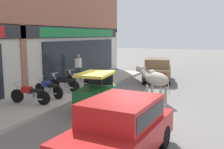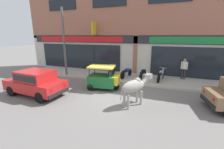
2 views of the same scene
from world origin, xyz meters
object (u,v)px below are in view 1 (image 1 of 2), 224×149
object	(u,v)px
auto_rickshaw	(96,95)
pedestrian	(78,65)
motorcycle_2	(64,84)
motorcycle_3	(79,79)
cow	(155,79)
car_0	(158,69)
car_1	(120,127)
motorcycle_0	(30,94)
motorcycle_1	(48,89)

from	to	relation	value
auto_rickshaw	pedestrian	size ratio (longest dim) A/B	1.29
motorcycle_2	motorcycle_3	bearing A→B (deg)	-2.26
auto_rickshaw	pedestrian	distance (m)	6.29
cow	pedestrian	xyz separation A→B (m)	(2.58, 5.46, 0.11)
cow	car_0	distance (m)	5.13
cow	car_1	size ratio (longest dim) A/B	0.51
car_1	motorcycle_3	distance (m)	8.43
car_0	auto_rickshaw	world-z (taller)	auto_rickshaw
auto_rickshaw	motorcycle_2	world-z (taller)	auto_rickshaw
motorcycle_3	auto_rickshaw	bearing A→B (deg)	-140.13
auto_rickshaw	car_0	bearing A→B (deg)	-3.79
car_1	pedestrian	xyz separation A→B (m)	(8.25, 6.15, 0.30)
motorcycle_0	motorcycle_3	size ratio (longest dim) A/B	1.01
car_1	motorcycle_1	distance (m)	6.54
auto_rickshaw	motorcycle_1	world-z (taller)	auto_rickshaw
car_0	car_1	distance (m)	10.82
cow	motorcycle_3	distance (m)	4.60
cow	motorcycle_2	bearing A→B (deg)	94.29
car_0	motorcycle_3	bearing A→B (deg)	140.40
cow	car_0	world-z (taller)	cow
auto_rickshaw	motorcycle_0	size ratio (longest dim) A/B	1.14
cow	car_0	xyz separation A→B (m)	(5.00, 1.15, -0.19)
car_1	motorcycle_1	world-z (taller)	car_1
motorcycle_0	pedestrian	bearing A→B (deg)	10.76
car_1	auto_rickshaw	world-z (taller)	auto_rickshaw
auto_rickshaw	motorcycle_1	size ratio (longest dim) A/B	1.15
cow	car_0	bearing A→B (deg)	12.96
cow	motorcycle_3	bearing A→B (deg)	77.46
motorcycle_0	motorcycle_3	world-z (taller)	same
motorcycle_0	motorcycle_3	xyz separation A→B (m)	(3.91, 0.05, 0.00)
auto_rickshaw	cow	bearing A→B (deg)	-34.46
motorcycle_0	motorcycle_3	distance (m)	3.91
car_1	pedestrian	world-z (taller)	pedestrian
cow	motorcycle_1	size ratio (longest dim) A/B	1.06
motorcycle_3	pedestrian	xyz separation A→B (m)	(1.59, 0.99, 0.60)
car_0	motorcycle_0	bearing A→B (deg)	157.60
cow	motorcycle_2	distance (m)	4.55
auto_rickshaw	motorcycle_2	bearing A→B (deg)	54.53
car_0	motorcycle_3	distance (m)	5.21
car_1	motorcycle_0	distance (m)	5.80
motorcycle_1	pedestrian	bearing A→B (deg)	13.19
motorcycle_2	pedestrian	size ratio (longest dim) A/B	1.13
motorcycle_1	motorcycle_2	xyz separation A→B (m)	(1.32, 0.05, 0.00)
cow	pedestrian	world-z (taller)	pedestrian
car_0	motorcycle_2	size ratio (longest dim) A/B	2.10
motorcycle_1	motorcycle_3	world-z (taller)	same
auto_rickshaw	motorcycle_3	world-z (taller)	auto_rickshaw
car_0	pedestrian	xyz separation A→B (m)	(-2.41, 4.31, 0.30)
pedestrian	auto_rickshaw	bearing A→B (deg)	-142.49
auto_rickshaw	motorcycle_2	size ratio (longest dim) A/B	1.14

